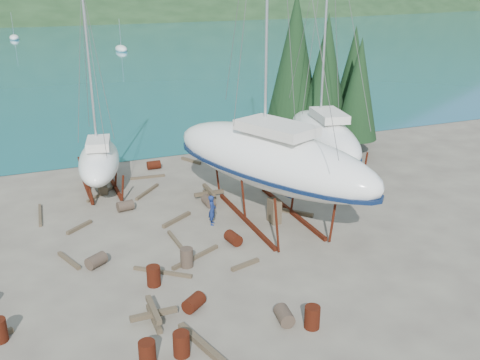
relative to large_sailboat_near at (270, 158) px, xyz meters
name	(u,v)px	position (x,y,z in m)	size (l,w,h in m)	color
ground	(223,249)	(-3.60, -2.47, -3.39)	(600.00, 600.00, 0.00)	#564D44
bay_water	(25,5)	(-3.60, 312.53, -3.39)	(700.00, 700.00, 0.00)	#19657F
far_hill	(25,4)	(-3.60, 317.53, -3.39)	(800.00, 360.00, 110.00)	black
far_house_right	(120,8)	(26.40, 187.53, -0.47)	(6.60, 5.60, 5.60)	beige
cypress_near_right	(326,74)	(8.90, 9.53, 2.40)	(3.60, 3.60, 10.00)	black
cypress_mid_right	(359,89)	(10.40, 7.53, 1.53)	(3.06, 3.06, 8.50)	black
cypress_back_left	(295,59)	(7.40, 11.53, 3.27)	(4.14, 4.14, 11.50)	black
cypress_far_right	(353,77)	(11.90, 10.53, 1.82)	(3.24, 3.24, 9.00)	black
moored_boat_mid	(121,49)	(6.40, 77.53, -3.01)	(2.00, 5.00, 6.05)	white
moored_boat_far	(14,38)	(-11.60, 107.53, -3.01)	(2.00, 5.00, 6.05)	white
large_sailboat_near	(270,158)	(0.00, 0.00, 0.00)	(8.77, 13.87, 21.10)	white
large_sailboat_far	(324,135)	(6.22, 4.98, -0.72)	(4.96, 10.73, 16.37)	white
small_sailboat_shore	(99,160)	(-7.78, 7.38, -1.42)	(3.76, 7.80, 11.96)	white
worker	(212,210)	(-3.12, 0.35, -2.58)	(0.59, 0.39, 1.62)	navy
drum_1	(284,316)	(-3.52, -8.84, -3.10)	(0.58, 0.58, 0.88)	#2D2823
drum_3	(181,344)	(-7.61, -9.19, -2.95)	(0.58, 0.58, 0.88)	#53150E
drum_4	(154,165)	(-3.85, 10.22, -3.10)	(0.58, 0.58, 0.88)	#53150E
drum_5	(187,257)	(-5.66, -3.41, -2.95)	(0.58, 0.58, 0.88)	#2D2823
drum_6	(233,238)	(-2.92, -2.13, -3.10)	(0.58, 0.58, 0.88)	#53150E
drum_7	(312,317)	(-2.72, -9.51, -2.95)	(0.58, 0.58, 0.88)	#53150E
drum_9	(125,206)	(-7.02, 3.86, -3.10)	(0.58, 0.58, 0.88)	#2D2823
drum_10	(154,276)	(-7.41, -4.42, -2.95)	(0.58, 0.58, 0.88)	#53150E
drum_11	(208,201)	(-2.50, 2.76, -3.10)	(0.58, 0.58, 0.88)	#2D2823
drum_12	(194,303)	(-6.39, -6.72, -3.10)	(0.58, 0.58, 0.88)	#53150E
drum_13	(147,353)	(-8.79, -9.22, -2.95)	(0.58, 0.58, 0.88)	#53150E
drum_15	(96,261)	(-9.42, -1.88, -3.10)	(0.58, 0.58, 0.88)	#2D2823
timber_0	(102,194)	(-7.88, 6.79, -3.32)	(0.14, 2.71, 0.14)	brown
timber_1	(297,213)	(1.63, -0.22, -3.30)	(0.19, 1.81, 0.19)	brown
timber_3	(163,272)	(-6.84, -3.63, -3.32)	(0.15, 2.75, 0.15)	brown
timber_4	(79,227)	(-9.68, 2.45, -3.31)	(0.17, 1.69, 0.17)	brown
timber_5	(196,257)	(-5.09, -2.89, -3.31)	(0.16, 2.86, 0.16)	brown
timber_6	(191,161)	(-1.05, 10.72, -3.30)	(0.19, 1.86, 0.19)	brown
timber_7	(245,265)	(-3.25, -4.41, -3.31)	(0.17, 1.50, 0.17)	brown
timber_8	(177,220)	(-4.76, 1.43, -3.30)	(0.19, 2.14, 0.19)	brown
timber_9	(148,177)	(-4.66, 8.61, -3.32)	(0.15, 2.23, 0.15)	brown
timber_10	(147,192)	(-5.29, 6.03, -3.31)	(0.16, 2.58, 0.16)	brown
timber_11	(176,241)	(-5.47, -1.01, -3.32)	(0.15, 2.39, 0.15)	brown
timber_12	(69,260)	(-10.54, -1.00, -3.31)	(0.17, 1.95, 0.17)	brown
timber_15	(40,215)	(-11.48, 4.89, -3.32)	(0.15, 2.96, 0.15)	brown
timber_16	(204,346)	(-6.81, -9.14, -3.28)	(0.23, 2.97, 0.23)	brown
timber_pile_fore	(154,314)	(-8.02, -6.90, -3.09)	(1.80, 1.80, 0.60)	brown
timber_pile_aft	(209,193)	(-2.08, 3.88, -3.09)	(1.80, 1.80, 0.60)	brown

